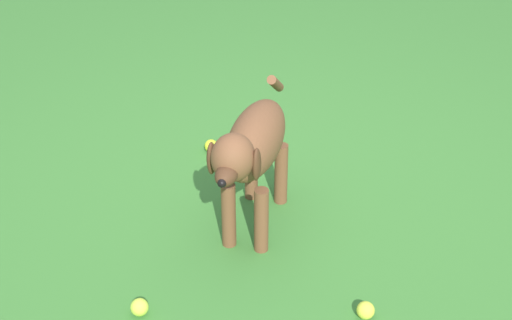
{
  "coord_description": "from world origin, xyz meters",
  "views": [
    {
      "loc": [
        -1.96,
        1.58,
        1.84
      ],
      "look_at": [
        -0.02,
        0.07,
        0.31
      ],
      "focal_mm": 49.93,
      "sensor_mm": 36.0,
      "label": 1
    }
  ],
  "objects_px": {
    "dog": "(253,148)",
    "tennis_ball_3": "(366,310)",
    "tennis_ball_0": "(140,307)",
    "tennis_ball_4": "(211,146)"
  },
  "relations": [
    {
      "from": "dog",
      "to": "tennis_ball_3",
      "type": "height_order",
      "value": "dog"
    },
    {
      "from": "tennis_ball_0",
      "to": "tennis_ball_4",
      "type": "bearing_deg",
      "value": -47.66
    },
    {
      "from": "dog",
      "to": "tennis_ball_4",
      "type": "height_order",
      "value": "dog"
    },
    {
      "from": "tennis_ball_3",
      "to": "tennis_ball_4",
      "type": "bearing_deg",
      "value": -9.68
    },
    {
      "from": "dog",
      "to": "tennis_ball_0",
      "type": "xyz_separation_m",
      "value": [
        -0.15,
        0.63,
        -0.37
      ]
    },
    {
      "from": "dog",
      "to": "tennis_ball_3",
      "type": "xyz_separation_m",
      "value": [
        -0.66,
        -0.0,
        -0.37
      ]
    },
    {
      "from": "dog",
      "to": "tennis_ball_0",
      "type": "bearing_deg",
      "value": -24.14
    },
    {
      "from": "tennis_ball_0",
      "to": "tennis_ball_4",
      "type": "relative_size",
      "value": 1.0
    },
    {
      "from": "tennis_ball_0",
      "to": "tennis_ball_3",
      "type": "relative_size",
      "value": 1.0
    },
    {
      "from": "tennis_ball_0",
      "to": "tennis_ball_3",
      "type": "height_order",
      "value": "same"
    }
  ]
}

